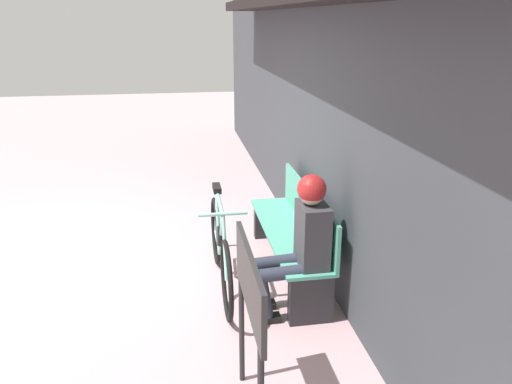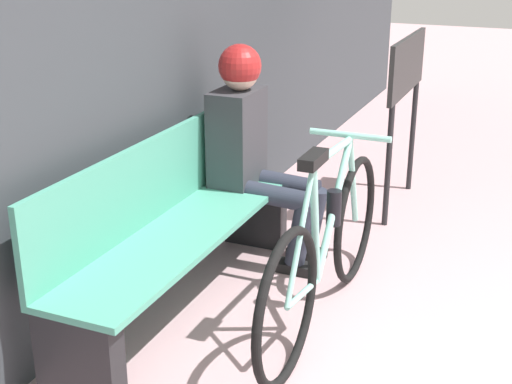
{
  "view_description": "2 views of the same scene",
  "coord_description": "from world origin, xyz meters",
  "views": [
    {
      "loc": [
        4.76,
        0.98,
        2.34
      ],
      "look_at": [
        0.72,
        1.66,
        0.91
      ],
      "focal_mm": 35.0,
      "sensor_mm": 36.0,
      "label": 1
    },
    {
      "loc": [
        -2.16,
        0.45,
        1.78
      ],
      "look_at": [
        0.71,
        1.69,
        0.61
      ],
      "focal_mm": 50.0,
      "sensor_mm": 36.0,
      "label": 2
    }
  ],
  "objects": [
    {
      "name": "ground_plane",
      "position": [
        0.0,
        0.0,
        0.0
      ],
      "size": [
        24.0,
        24.0,
        0.0
      ],
      "primitive_type": "plane",
      "color": "#C69EA3"
    },
    {
      "name": "storefront_wall",
      "position": [
        0.0,
        2.34,
        1.66
      ],
      "size": [
        12.0,
        0.56,
        3.2
      ],
      "color": "#3D4247",
      "rests_on": "ground_plane"
    },
    {
      "name": "park_bench_near",
      "position": [
        0.55,
        2.05,
        0.4
      ],
      "size": [
        1.8,
        0.42,
        0.84
      ],
      "color": "#51A88E",
      "rests_on": "ground_plane"
    },
    {
      "name": "bicycle",
      "position": [
        0.71,
        1.34,
        0.37
      ],
      "size": [
        1.67,
        0.4,
        0.9
      ],
      "color": "black",
      "rests_on": "ground_plane"
    },
    {
      "name": "person_seated",
      "position": [
        1.24,
        1.94,
        0.69
      ],
      "size": [
        0.34,
        0.61,
        1.2
      ],
      "color": "#2D3342",
      "rests_on": "ground_plane"
    },
    {
      "name": "signboard",
      "position": [
        2.35,
        1.35,
        0.86
      ],
      "size": [
        0.9,
        0.04,
        1.14
      ],
      "color": "#232326",
      "rests_on": "ground_plane"
    }
  ]
}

